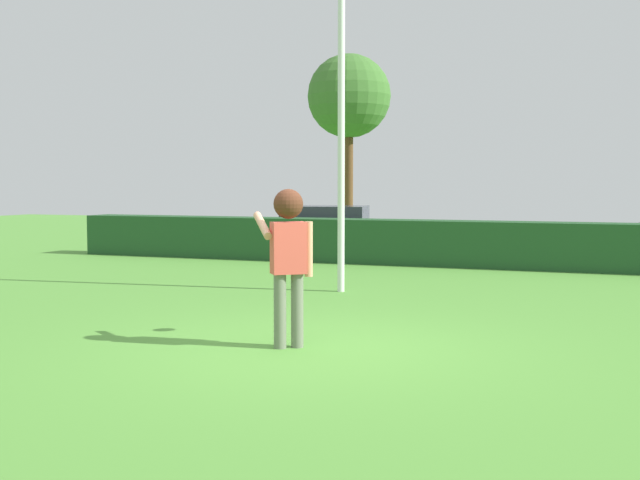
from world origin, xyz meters
The scene contains 7 objects.
ground_plane centered at (0.00, 0.00, 0.00)m, with size 60.00×60.00×0.00m, color #559839.
person centered at (-0.25, -0.05, 1.14)m, with size 0.81×0.56×1.79m.
frisbee centered at (-0.54, 0.56, 1.15)m, with size 0.23×0.23×0.07m.
lamppost centered at (-1.21, 4.52, 3.91)m, with size 0.24×0.24×7.17m.
hedge_row centered at (0.00, 9.36, 0.51)m, with size 19.53×0.90×1.02m, color #224C26.
parked_car_white centered at (-4.14, 11.68, 0.69)m, with size 4.43×2.41×1.25m.
willow_tree centered at (-5.57, 17.92, 4.84)m, with size 2.89×2.89×6.32m.
Camera 1 is at (3.16, -8.10, 1.84)m, focal length 44.07 mm.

